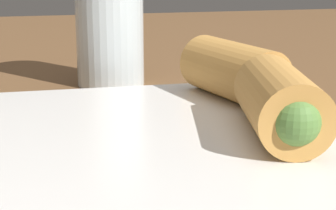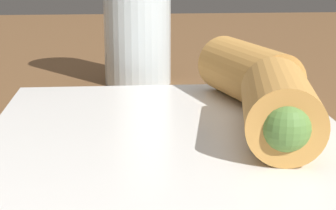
{
  "view_description": "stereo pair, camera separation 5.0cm",
  "coord_description": "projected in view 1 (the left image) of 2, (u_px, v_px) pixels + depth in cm",
  "views": [
    {
      "loc": [
        -33.13,
        8.85,
        15.81
      ],
      "look_at": [
        3.23,
        1.08,
        5.42
      ],
      "focal_mm": 60.0,
      "sensor_mm": 36.0,
      "label": 1
    },
    {
      "loc": [
        -33.85,
        3.9,
        15.81
      ],
      "look_at": [
        3.23,
        1.08,
        5.42
      ],
      "focal_mm": 60.0,
      "sensor_mm": 36.0,
      "label": 2
    }
  ],
  "objects": [
    {
      "name": "drinking_glass",
      "position": [
        110.0,
        21.0,
        0.58
      ],
      "size": [
        6.96,
        6.96,
        13.18
      ],
      "color": "silver",
      "rests_on": "table_surface"
    },
    {
      "name": "serving_plate",
      "position": [
        168.0,
        142.0,
        0.39
      ],
      "size": [
        27.68,
        25.12,
        1.5
      ],
      "color": "white",
      "rests_on": "table_surface"
    },
    {
      "name": "roll_front_right",
      "position": [
        282.0,
        105.0,
        0.37
      ],
      "size": [
        10.77,
        6.44,
        4.8
      ],
      "color": "#D19347",
      "rests_on": "serving_plate"
    },
    {
      "name": "roll_front_left",
      "position": [
        237.0,
        72.0,
        0.47
      ],
      "size": [
        10.79,
        7.42,
        4.8
      ],
      "color": "#D19347",
      "rests_on": "serving_plate"
    },
    {
      "name": "table_surface",
      "position": [
        194.0,
        181.0,
        0.37
      ],
      "size": [
        180.0,
        140.0,
        2.0
      ],
      "color": "brown",
      "rests_on": "ground"
    }
  ]
}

